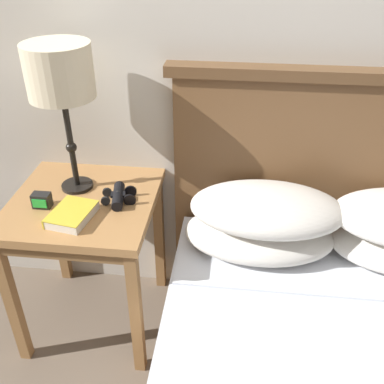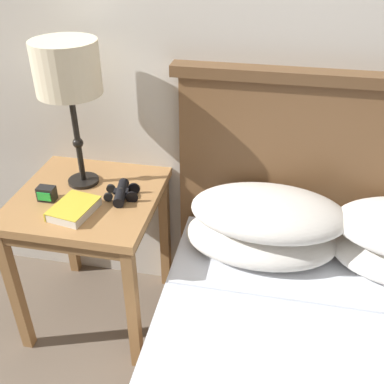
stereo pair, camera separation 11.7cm
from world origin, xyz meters
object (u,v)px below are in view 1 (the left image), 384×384
object	(u,v)px
table_lamp	(60,75)
binoculars_pair	(119,196)
book_on_nightstand	(71,214)
nightstand	(85,218)
alarm_clock	(42,200)

from	to	relation	value
table_lamp	binoculars_pair	bearing A→B (deg)	-22.50
table_lamp	book_on_nightstand	xyz separation A→B (m)	(0.05, -0.22, -0.46)
nightstand	table_lamp	world-z (taller)	table_lamp
book_on_nightstand	alarm_clock	distance (m)	0.15
nightstand	binoculars_pair	size ratio (longest dim) A/B	4.10
nightstand	alarm_clock	xyz separation A→B (m)	(-0.14, -0.07, 0.12)
nightstand	book_on_nightstand	xyz separation A→B (m)	(0.00, -0.13, 0.11)
book_on_nightstand	binoculars_pair	bearing A→B (deg)	43.66
table_lamp	binoculars_pair	distance (m)	0.51
book_on_nightstand	binoculars_pair	distance (m)	0.20
binoculars_pair	alarm_clock	distance (m)	0.30
nightstand	alarm_clock	world-z (taller)	alarm_clock
nightstand	alarm_clock	size ratio (longest dim) A/B	9.63
book_on_nightstand	binoculars_pair	xyz separation A→B (m)	(0.15, 0.14, 0.00)
table_lamp	book_on_nightstand	bearing A→B (deg)	-76.37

